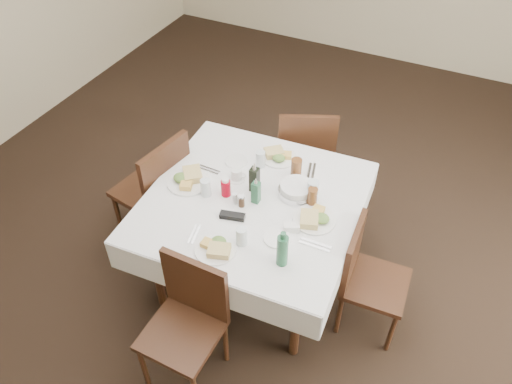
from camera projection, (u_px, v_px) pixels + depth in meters
ground_plane at (277, 260)px, 3.79m from camera, size 7.00×7.00×0.00m
room_shell at (286, 53)px, 2.62m from camera, size 6.04×7.04×2.80m
dining_table at (253, 208)px, 3.23m from camera, size 1.41×1.41×0.76m
chair_north at (305, 150)px, 3.93m from camera, size 0.57×0.57×0.92m
chair_south at (189, 315)px, 2.86m from camera, size 0.42×0.42×0.87m
chair_east at (365, 273)px, 3.11m from camera, size 0.41×0.41×0.82m
chair_west at (158, 186)px, 3.59m from camera, size 0.52×0.52×0.96m
meal_north at (278, 156)px, 3.47m from camera, size 0.25×0.25×0.05m
meal_south at (216, 248)px, 2.85m from camera, size 0.24×0.24×0.05m
meal_east at (314, 218)px, 3.02m from camera, size 0.27×0.27×0.06m
meal_west at (188, 179)px, 3.28m from camera, size 0.28×0.28×0.06m
side_plate_a at (236, 161)px, 3.45m from camera, size 0.16×0.16×0.01m
side_plate_b at (277, 238)px, 2.93m from camera, size 0.17×0.17×0.01m
water_n at (260, 159)px, 3.38m from camera, size 0.06×0.06×0.12m
water_s at (242, 236)px, 2.87m from camera, size 0.06×0.06×0.12m
water_e at (313, 190)px, 3.14m from camera, size 0.07×0.07×0.14m
water_w at (206, 188)px, 3.17m from camera, size 0.07×0.07×0.12m
iced_tea_a at (296, 169)px, 3.28m from camera, size 0.07×0.07×0.15m
iced_tea_b at (312, 197)px, 3.10m from camera, size 0.06×0.06×0.13m
bread_basket at (296, 190)px, 3.19m from camera, size 0.23×0.23×0.08m
oil_cruet_dark at (254, 179)px, 3.18m from camera, size 0.05×0.05×0.23m
oil_cruet_green at (256, 192)px, 3.11m from camera, size 0.05×0.05×0.20m
ketchup_bottle at (226, 187)px, 3.17m from camera, size 0.06×0.06×0.14m
salt_shaker at (235, 198)px, 3.13m from camera, size 0.03×0.03×0.08m
pepper_shaker at (242, 201)px, 3.10m from camera, size 0.04×0.04×0.09m
coffee_mug at (237, 175)px, 3.29m from camera, size 0.13×0.11×0.08m
sunglasses at (232, 216)px, 3.05m from camera, size 0.16×0.09×0.03m
green_bottle at (282, 250)px, 2.73m from camera, size 0.06×0.06×0.25m
sugar_caddy at (292, 227)px, 2.97m from camera, size 0.11×0.09×0.05m
cutlery_n at (311, 172)px, 3.37m from camera, size 0.09×0.19×0.01m
cutlery_s at (194, 234)px, 2.95m from camera, size 0.07×0.16×0.01m
cutlery_e at (315, 245)px, 2.89m from camera, size 0.19×0.05×0.01m
cutlery_w at (209, 170)px, 3.38m from camera, size 0.16×0.04×0.01m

